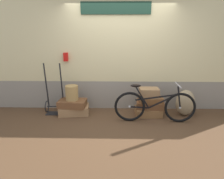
{
  "coord_description": "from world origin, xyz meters",
  "views": [
    {
      "loc": [
        -0.08,
        -4.08,
        1.86
      ],
      "look_at": [
        -0.17,
        0.24,
        0.64
      ],
      "focal_mm": 32.29,
      "sensor_mm": 36.0,
      "label": 1
    }
  ],
  "objects_px": {
    "suitcase_1": "(72,103)",
    "burlap_sack": "(185,103)",
    "bicycle": "(154,106)",
    "wicker_basket": "(72,93)",
    "suitcase_4": "(150,99)",
    "suitcase_3": "(150,104)",
    "suitcase_5": "(149,93)",
    "suitcase_2": "(148,111)",
    "suitcase_0": "(74,110)",
    "luggage_trolley": "(55,102)"
  },
  "relations": [
    {
      "from": "luggage_trolley",
      "to": "bicycle",
      "type": "distance_m",
      "value": 2.33
    },
    {
      "from": "suitcase_5",
      "to": "suitcase_1",
      "type": "bearing_deg",
      "value": 178.72
    },
    {
      "from": "suitcase_4",
      "to": "bicycle",
      "type": "bearing_deg",
      "value": -90.47
    },
    {
      "from": "suitcase_3",
      "to": "suitcase_4",
      "type": "distance_m",
      "value": 0.14
    },
    {
      "from": "suitcase_3",
      "to": "wicker_basket",
      "type": "bearing_deg",
      "value": -173.32
    },
    {
      "from": "suitcase_4",
      "to": "suitcase_5",
      "type": "xyz_separation_m",
      "value": [
        -0.04,
        -0.02,
        0.16
      ]
    },
    {
      "from": "suitcase_1",
      "to": "bicycle",
      "type": "relative_size",
      "value": 0.36
    },
    {
      "from": "suitcase_4",
      "to": "luggage_trolley",
      "type": "xyz_separation_m",
      "value": [
        -2.26,
        0.11,
        -0.11
      ]
    },
    {
      "from": "suitcase_3",
      "to": "luggage_trolley",
      "type": "height_order",
      "value": "luggage_trolley"
    },
    {
      "from": "suitcase_4",
      "to": "wicker_basket",
      "type": "relative_size",
      "value": 1.54
    },
    {
      "from": "suitcase_2",
      "to": "suitcase_3",
      "type": "xyz_separation_m",
      "value": [
        0.04,
        0.04,
        0.16
      ]
    },
    {
      "from": "suitcase_2",
      "to": "suitcase_0",
      "type": "bearing_deg",
      "value": 175.85
    },
    {
      "from": "suitcase_0",
      "to": "bicycle",
      "type": "relative_size",
      "value": 0.39
    },
    {
      "from": "suitcase_2",
      "to": "suitcase_3",
      "type": "bearing_deg",
      "value": 38.88
    },
    {
      "from": "suitcase_4",
      "to": "burlap_sack",
      "type": "distance_m",
      "value": 0.81
    },
    {
      "from": "suitcase_1",
      "to": "burlap_sack",
      "type": "bearing_deg",
      "value": 4.31
    },
    {
      "from": "suitcase_3",
      "to": "burlap_sack",
      "type": "bearing_deg",
      "value": 4.25
    },
    {
      "from": "suitcase_2",
      "to": "burlap_sack",
      "type": "distance_m",
      "value": 0.87
    },
    {
      "from": "suitcase_2",
      "to": "suitcase_4",
      "type": "distance_m",
      "value": 0.3
    },
    {
      "from": "suitcase_2",
      "to": "luggage_trolley",
      "type": "xyz_separation_m",
      "value": [
        -2.22,
        0.11,
        0.19
      ]
    },
    {
      "from": "suitcase_1",
      "to": "suitcase_5",
      "type": "distance_m",
      "value": 1.79
    },
    {
      "from": "wicker_basket",
      "to": "suitcase_2",
      "type": "bearing_deg",
      "value": -0.21
    },
    {
      "from": "suitcase_5",
      "to": "wicker_basket",
      "type": "distance_m",
      "value": 1.77
    },
    {
      "from": "suitcase_1",
      "to": "suitcase_2",
      "type": "height_order",
      "value": "suitcase_1"
    },
    {
      "from": "suitcase_4",
      "to": "luggage_trolley",
      "type": "distance_m",
      "value": 2.26
    },
    {
      "from": "suitcase_2",
      "to": "suitcase_5",
      "type": "relative_size",
      "value": 1.39
    },
    {
      "from": "suitcase_1",
      "to": "suitcase_4",
      "type": "distance_m",
      "value": 1.81
    },
    {
      "from": "suitcase_0",
      "to": "bicycle",
      "type": "xyz_separation_m",
      "value": [
        1.82,
        -0.4,
        0.25
      ]
    },
    {
      "from": "suitcase_1",
      "to": "suitcase_4",
      "type": "relative_size",
      "value": 1.19
    },
    {
      "from": "wicker_basket",
      "to": "bicycle",
      "type": "height_order",
      "value": "bicycle"
    },
    {
      "from": "suitcase_0",
      "to": "suitcase_5",
      "type": "distance_m",
      "value": 1.8
    },
    {
      "from": "suitcase_4",
      "to": "burlap_sack",
      "type": "xyz_separation_m",
      "value": [
        0.81,
        0.01,
        -0.08
      ]
    },
    {
      "from": "suitcase_1",
      "to": "suitcase_2",
      "type": "xyz_separation_m",
      "value": [
        1.77,
        0.01,
        -0.19
      ]
    },
    {
      "from": "suitcase_2",
      "to": "burlap_sack",
      "type": "height_order",
      "value": "burlap_sack"
    },
    {
      "from": "suitcase_3",
      "to": "suitcase_5",
      "type": "relative_size",
      "value": 1.49
    },
    {
      "from": "suitcase_3",
      "to": "suitcase_0",
      "type": "bearing_deg",
      "value": -174.23
    },
    {
      "from": "suitcase_3",
      "to": "suitcase_5",
      "type": "distance_m",
      "value": 0.31
    },
    {
      "from": "suitcase_1",
      "to": "suitcase_2",
      "type": "distance_m",
      "value": 1.78
    },
    {
      "from": "suitcase_5",
      "to": "burlap_sack",
      "type": "relative_size",
      "value": 0.7
    },
    {
      "from": "suitcase_5",
      "to": "bicycle",
      "type": "relative_size",
      "value": 0.25
    },
    {
      "from": "suitcase_2",
      "to": "bicycle",
      "type": "height_order",
      "value": "bicycle"
    },
    {
      "from": "suitcase_0",
      "to": "suitcase_1",
      "type": "distance_m",
      "value": 0.18
    },
    {
      "from": "wicker_basket",
      "to": "suitcase_4",
      "type": "bearing_deg",
      "value": -0.04
    },
    {
      "from": "suitcase_0",
      "to": "suitcase_1",
      "type": "xyz_separation_m",
      "value": [
        -0.02,
        -0.04,
        0.18
      ]
    },
    {
      "from": "luggage_trolley",
      "to": "suitcase_2",
      "type": "bearing_deg",
      "value": -2.85
    },
    {
      "from": "wicker_basket",
      "to": "luggage_trolley",
      "type": "distance_m",
      "value": 0.52
    },
    {
      "from": "suitcase_0",
      "to": "suitcase_5",
      "type": "bearing_deg",
      "value": -7.72
    },
    {
      "from": "suitcase_0",
      "to": "suitcase_5",
      "type": "height_order",
      "value": "suitcase_5"
    },
    {
      "from": "suitcase_4",
      "to": "bicycle",
      "type": "height_order",
      "value": "bicycle"
    },
    {
      "from": "suitcase_3",
      "to": "bicycle",
      "type": "height_order",
      "value": "bicycle"
    }
  ]
}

